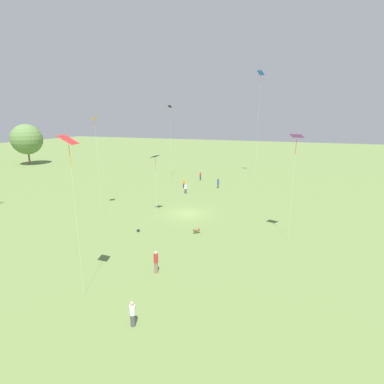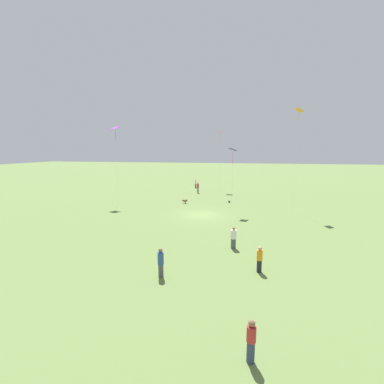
# 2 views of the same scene
# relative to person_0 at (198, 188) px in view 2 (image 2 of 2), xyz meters

# --- Properties ---
(ground_plane) EXTENTS (240.00, 240.00, 0.00)m
(ground_plane) POSITION_rel_person_0_xyz_m (14.71, 3.12, -0.94)
(ground_plane) COLOR olive
(person_0) EXTENTS (0.35, 0.35, 1.85)m
(person_0) POSITION_rel_person_0_xyz_m (0.00, 0.00, 0.00)
(person_0) COLOR #847056
(person_0) RESTS_ON ground_plane
(person_1) EXTENTS (0.56, 0.56, 1.67)m
(person_1) POSITION_rel_person_0_xyz_m (24.27, 7.15, -0.13)
(person_1) COLOR #4C4C51
(person_1) RESTS_ON ground_plane
(person_2) EXTENTS (0.36, 0.36, 1.61)m
(person_2) POSITION_rel_person_0_xyz_m (34.77, 8.22, -0.13)
(person_2) COLOR #333D5B
(person_2) RESTS_ON ground_plane
(person_3) EXTENTS (0.48, 0.48, 1.62)m
(person_3) POSITION_rel_person_0_xyz_m (-6.01, -1.54, -0.13)
(person_3) COLOR #4C4C51
(person_3) RESTS_ON ground_plane
(person_4) EXTENTS (0.39, 0.39, 1.74)m
(person_4) POSITION_rel_person_0_xyz_m (29.58, 3.22, -0.06)
(person_4) COLOR #4C4C51
(person_4) RESTS_ON ground_plane
(person_5) EXTENTS (0.48, 0.48, 1.62)m
(person_5) POSITION_rel_person_0_xyz_m (27.80, 8.86, -0.13)
(person_5) COLOR #232328
(person_5) RESTS_ON ground_plane
(kite_1) EXTENTS (1.14, 1.11, 7.56)m
(kite_1) POSITION_rel_person_0_xyz_m (12.65, 6.39, 6.20)
(kite_1) COLOR black
(kite_1) RESTS_ON ground_plane
(kite_3) EXTENTS (1.24, 1.15, 10.91)m
(kite_3) POSITION_rel_person_0_xyz_m (-4.51, 3.29, 9.35)
(kite_3) COLOR red
(kite_3) RESTS_ON ground_plane
(kite_4) EXTENTS (1.02, 0.96, 11.98)m
(kite_4) POSITION_rel_person_0_xyz_m (11.20, 13.58, 10.26)
(kite_4) COLOR orange
(kite_4) RESTS_ON ground_plane
(kite_5) EXTENTS (1.33, 1.37, 10.47)m
(kite_5) POSITION_rel_person_0_xyz_m (10.46, -9.39, 9.03)
(kite_5) COLOR purple
(kite_5) RESTS_ON ground_plane
(dog_0) EXTENTS (0.69, 0.67, 0.54)m
(dog_0) POSITION_rel_person_0_xyz_m (8.86, -0.25, -0.57)
(dog_0) COLOR brown
(dog_0) RESTS_ON ground_plane
(picnic_bag_0) EXTENTS (0.24, 0.25, 0.25)m
(picnic_bag_0) POSITION_rel_person_0_xyz_m (7.11, 5.79, -0.82)
(picnic_bag_0) COLOR #262628
(picnic_bag_0) RESTS_ON ground_plane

